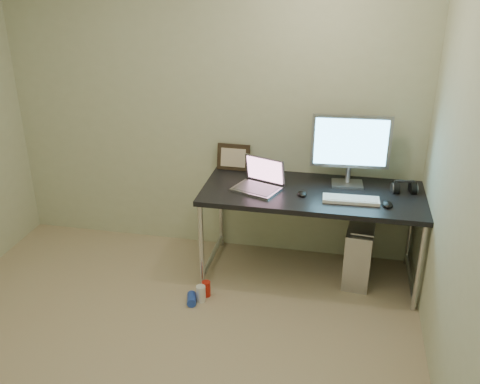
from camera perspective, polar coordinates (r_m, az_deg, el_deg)
name	(u,v)px	position (r m, az deg, el deg)	size (l,w,h in m)	color
floor	(145,376)	(3.59, -10.12, -18.75)	(3.50, 3.50, 0.00)	tan
wall_back	(210,109)	(4.47, -3.23, 8.83)	(3.50, 0.02, 2.50)	beige
wall_right	(477,225)	(2.76, 23.92, -3.19)	(0.02, 3.50, 2.50)	beige
desk	(312,200)	(4.18, 7.70, -0.82)	(1.70, 0.74, 0.75)	black
tower_computer	(359,252)	(4.40, 12.59, -6.27)	(0.24, 0.48, 0.51)	silver
cable_a	(355,217)	(4.59, 12.14, -2.65)	(0.01, 0.01, 0.70)	black
cable_b	(366,221)	(4.58, 13.24, -3.07)	(0.01, 0.01, 0.72)	black
can_red	(206,289)	(4.19, -3.63, -10.26)	(0.07, 0.07, 0.12)	red
can_white	(201,294)	(4.13, -4.19, -10.76)	(0.07, 0.07, 0.13)	white
can_blue	(192,299)	(4.13, -5.19, -11.31)	(0.07, 0.07, 0.13)	blue
laptop	(260,182)	(4.14, 2.10, 1.11)	(0.42, 0.38, 0.24)	#A09FA6
monitor	(351,145)	(4.20, 11.72, 4.95)	(0.60, 0.19, 0.57)	#A09FA6
keyboard	(351,200)	(4.02, 11.75, -0.80)	(0.41, 0.13, 0.02)	white
mouse_right	(387,203)	(4.01, 15.45, -1.17)	(0.07, 0.12, 0.04)	black
mouse_left	(302,193)	(4.06, 6.64, -0.08)	(0.07, 0.11, 0.04)	black
headphones	(404,188)	(4.27, 17.10, 0.39)	(0.20, 0.12, 0.12)	black
picture_frame	(233,157)	(4.49, -0.70, 3.74)	(0.28, 0.03, 0.22)	black
webcam	(260,165)	(4.39, 2.16, 2.85)	(0.04, 0.03, 0.12)	silver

